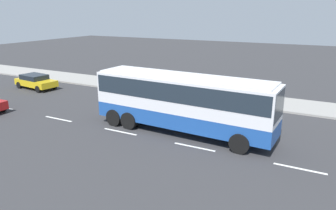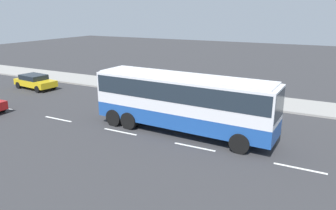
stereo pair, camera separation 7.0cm
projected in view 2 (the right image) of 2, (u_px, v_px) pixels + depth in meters
ground_plane at (195, 131)px, 19.71m from camera, size 120.00×120.00×0.00m
sidewalk_curb at (234, 98)px, 26.95m from camera, size 80.00×4.00×0.15m
lane_centreline at (279, 164)px, 15.47m from camera, size 45.63×0.16×0.01m
coach_bus at (182, 98)px, 18.95m from camera, size 11.27×3.06×3.55m
car_yellow_taxi at (35, 81)px, 30.36m from camera, size 4.49×2.34×1.35m
pedestrian_near_curb at (269, 92)px, 25.23m from camera, size 0.32×0.32×1.54m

